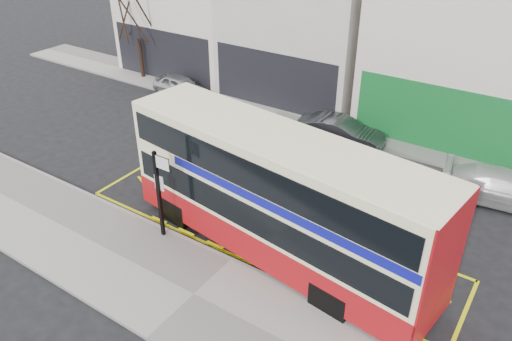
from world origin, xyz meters
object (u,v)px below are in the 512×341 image
Objects in this scene: bus_stop_post at (160,188)px; car_white at (504,188)px; car_silver at (181,86)px; car_grey at (339,132)px; street_tree_left at (134,1)px; double_decker_bus at (278,196)px.

car_white is at bearing 44.11° from bus_stop_post.
car_white is at bearing -90.41° from car_silver.
bus_stop_post is 10.10m from car_grey.
car_silver is 0.86× the size of car_grey.
car_grey reaches higher than car_white.
street_tree_left reaches higher than bus_stop_post.
car_white is 0.66× the size of street_tree_left.
bus_stop_post is 0.91× the size of car_silver.
car_grey reaches higher than car_silver.
bus_stop_post is 13.06m from car_white.
car_white is at bearing -103.86° from car_grey.
bus_stop_post is at bearing -42.64° from street_tree_left.
car_silver is at bearing -13.25° from street_tree_left.
street_tree_left is at bearing 80.78° from car_silver.
car_grey is at bearing -89.04° from car_silver.
car_silver is at bearing 151.22° from double_decker_bus.
double_decker_bus is 3.10× the size of car_silver.
car_white is 22.13m from street_tree_left.
bus_stop_post is 0.79× the size of car_grey.
bus_stop_post is at bearing 124.80° from car_white.
double_decker_bus is at bearing -122.54° from car_silver.
double_decker_bus is 14.97m from car_silver.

